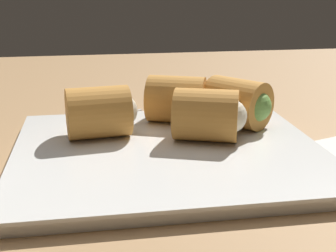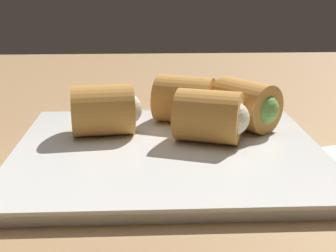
# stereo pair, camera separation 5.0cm
# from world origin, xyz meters

# --- Properties ---
(table_surface) EXTENTS (1.80, 1.40, 0.02)m
(table_surface) POSITION_xyz_m (0.00, 0.00, 0.01)
(table_surface) COLOR #A87F54
(table_surface) RESTS_ON ground
(serving_plate) EXTENTS (0.30, 0.26, 0.01)m
(serving_plate) POSITION_xyz_m (0.01, -0.03, 0.03)
(serving_plate) COLOR silver
(serving_plate) RESTS_ON table_surface
(roll_front_left) EXTENTS (0.08, 0.07, 0.05)m
(roll_front_left) POSITION_xyz_m (-0.02, -0.11, 0.06)
(roll_front_left) COLOR #C68438
(roll_front_left) RESTS_ON serving_plate
(roll_front_right) EXTENTS (0.08, 0.07, 0.05)m
(roll_front_right) POSITION_xyz_m (-0.03, -0.04, 0.06)
(roll_front_right) COLOR #C68438
(roll_front_right) RESTS_ON serving_plate
(roll_back_left) EXTENTS (0.08, 0.06, 0.05)m
(roll_back_left) POSITION_xyz_m (0.07, -0.07, 0.06)
(roll_back_left) COLOR #C68438
(roll_back_left) RESTS_ON serving_plate
(roll_back_right) EXTENTS (0.08, 0.08, 0.05)m
(roll_back_right) POSITION_xyz_m (-0.08, -0.08, 0.06)
(roll_back_right) COLOR #C68438
(roll_back_right) RESTS_ON serving_plate
(spoon) EXTENTS (0.20, 0.08, 0.01)m
(spoon) POSITION_xyz_m (-0.02, -0.22, 0.03)
(spoon) COLOR silver
(spoon) RESTS_ON table_surface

